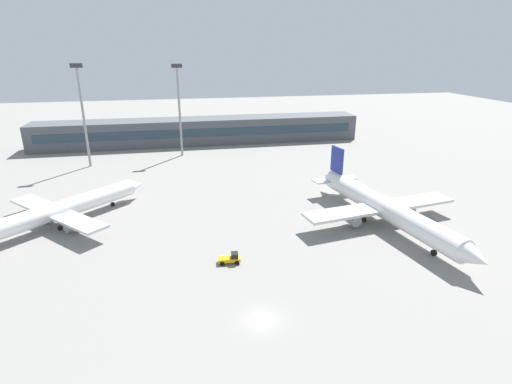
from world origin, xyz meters
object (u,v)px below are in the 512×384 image
object	(u,v)px
airplane_near	(385,208)
airplane_mid	(62,210)
floodlight_tower_west	(179,105)
baggage_tug_yellow	(231,258)
floodlight_tower_east	(83,110)

from	to	relation	value
airplane_near	airplane_mid	distance (m)	63.92
floodlight_tower_west	airplane_near	bearing A→B (deg)	-59.44
airplane_near	airplane_mid	size ratio (longest dim) A/B	1.49
airplane_near	floodlight_tower_west	xyz separation A→B (m)	(-37.48, 63.47, 12.77)
baggage_tug_yellow	airplane_mid	bearing A→B (deg)	144.08
floodlight_tower_east	airplane_near	bearing A→B (deg)	-40.91
floodlight_tower_east	floodlight_tower_west	bearing A→B (deg)	15.48
baggage_tug_yellow	floodlight_tower_west	world-z (taller)	floodlight_tower_west
airplane_mid	floodlight_tower_west	size ratio (longest dim) A/B	1.11
airplane_mid	floodlight_tower_west	world-z (taller)	floodlight_tower_west
baggage_tug_yellow	floodlight_tower_east	distance (m)	74.21
baggage_tug_yellow	floodlight_tower_east	size ratio (longest dim) A/B	0.13
floodlight_tower_west	floodlight_tower_east	size ratio (longest dim) A/B	0.98
airplane_near	floodlight_tower_west	world-z (taller)	floodlight_tower_west
airplane_mid	floodlight_tower_east	bearing A→B (deg)	92.80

